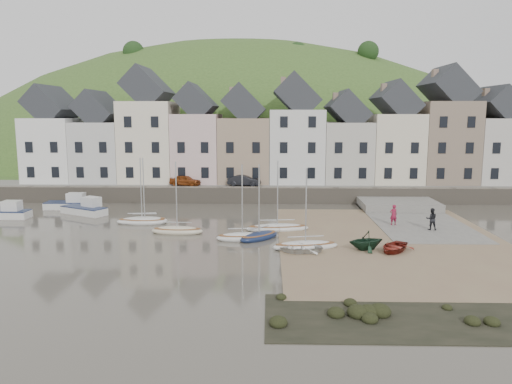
{
  "coord_description": "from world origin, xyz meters",
  "views": [
    {
      "loc": [
        1.16,
        -38.54,
        10.04
      ],
      "look_at": [
        0.0,
        6.0,
        3.0
      ],
      "focal_mm": 34.8,
      "sensor_mm": 36.0,
      "label": 1
    }
  ],
  "objects_px": {
    "car_right": "(244,181)",
    "car_left": "(185,180)",
    "person_dark": "(432,219)",
    "rowboat_green": "(366,240)",
    "sailboat_0": "(142,220)",
    "person_red": "(393,215)",
    "rowboat_red": "(394,247)",
    "rowboat_white": "(301,248)"
  },
  "relations": [
    {
      "from": "person_red",
      "to": "person_dark",
      "type": "relative_size",
      "value": 0.98
    },
    {
      "from": "rowboat_red",
      "to": "car_left",
      "type": "bearing_deg",
      "value": 165.67
    },
    {
      "from": "rowboat_white",
      "to": "rowboat_green",
      "type": "xyz_separation_m",
      "value": [
        4.89,
        0.8,
        0.4
      ]
    },
    {
      "from": "sailboat_0",
      "to": "person_red",
      "type": "relative_size",
      "value": 3.39
    },
    {
      "from": "rowboat_white",
      "to": "person_red",
      "type": "bearing_deg",
      "value": 129.0
    },
    {
      "from": "rowboat_red",
      "to": "car_right",
      "type": "height_order",
      "value": "car_right"
    },
    {
      "from": "sailboat_0",
      "to": "car_left",
      "type": "xyz_separation_m",
      "value": [
        1.82,
        13.34,
        1.97
      ]
    },
    {
      "from": "rowboat_red",
      "to": "person_dark",
      "type": "bearing_deg",
      "value": 89.56
    },
    {
      "from": "rowboat_green",
      "to": "car_left",
      "type": "relative_size",
      "value": 0.74
    },
    {
      "from": "person_red",
      "to": "person_dark",
      "type": "bearing_deg",
      "value": 134.76
    },
    {
      "from": "rowboat_green",
      "to": "rowboat_red",
      "type": "relative_size",
      "value": 0.84
    },
    {
      "from": "person_dark",
      "to": "rowboat_red",
      "type": "bearing_deg",
      "value": 60.81
    },
    {
      "from": "person_dark",
      "to": "car_left",
      "type": "distance_m",
      "value": 28.76
    },
    {
      "from": "person_red",
      "to": "car_left",
      "type": "xyz_separation_m",
      "value": [
        -21.16,
        14.02,
        1.18
      ]
    },
    {
      "from": "sailboat_0",
      "to": "rowboat_green",
      "type": "xyz_separation_m",
      "value": [
        18.96,
        -8.81,
        0.52
      ]
    },
    {
      "from": "car_left",
      "to": "sailboat_0",
      "type": "bearing_deg",
      "value": -171.84
    },
    {
      "from": "rowboat_red",
      "to": "car_left",
      "type": "relative_size",
      "value": 0.87
    },
    {
      "from": "rowboat_green",
      "to": "person_dark",
      "type": "distance_m",
      "value": 9.3
    },
    {
      "from": "person_dark",
      "to": "car_left",
      "type": "relative_size",
      "value": 0.51
    },
    {
      "from": "sailboat_0",
      "to": "person_red",
      "type": "xyz_separation_m",
      "value": [
        22.98,
        -0.67,
        0.79
      ]
    },
    {
      "from": "rowboat_green",
      "to": "car_right",
      "type": "distance_m",
      "value": 24.4
    },
    {
      "from": "sailboat_0",
      "to": "car_right",
      "type": "height_order",
      "value": "sailboat_0"
    },
    {
      "from": "person_red",
      "to": "person_dark",
      "type": "height_order",
      "value": "person_dark"
    },
    {
      "from": "sailboat_0",
      "to": "person_red",
      "type": "height_order",
      "value": "sailboat_0"
    },
    {
      "from": "rowboat_white",
      "to": "person_dark",
      "type": "xyz_separation_m",
      "value": [
        11.71,
        7.11,
        0.69
      ]
    },
    {
      "from": "person_red",
      "to": "person_dark",
      "type": "xyz_separation_m",
      "value": [
        2.81,
        -1.83,
        0.02
      ]
    },
    {
      "from": "person_red",
      "to": "car_right",
      "type": "relative_size",
      "value": 0.48
    },
    {
      "from": "rowboat_red",
      "to": "person_red",
      "type": "bearing_deg",
      "value": 111.94
    },
    {
      "from": "car_right",
      "to": "car_left",
      "type": "bearing_deg",
      "value": 97.0
    },
    {
      "from": "sailboat_0",
      "to": "rowboat_red",
      "type": "distance_m",
      "value": 22.87
    },
    {
      "from": "sailboat_0",
      "to": "car_right",
      "type": "relative_size",
      "value": 1.63
    },
    {
      "from": "sailboat_0",
      "to": "rowboat_red",
      "type": "xyz_separation_m",
      "value": [
        20.93,
        -9.22,
        0.13
      ]
    },
    {
      "from": "rowboat_red",
      "to": "person_dark",
      "type": "relative_size",
      "value": 1.7
    },
    {
      "from": "sailboat_0",
      "to": "person_dark",
      "type": "bearing_deg",
      "value": -5.55
    },
    {
      "from": "sailboat_0",
      "to": "person_dark",
      "type": "height_order",
      "value": "sailboat_0"
    },
    {
      "from": "person_dark",
      "to": "rowboat_green",
      "type": "bearing_deg",
      "value": 49.4
    },
    {
      "from": "car_left",
      "to": "rowboat_red",
      "type": "bearing_deg",
      "value": -123.82
    },
    {
      "from": "rowboat_green",
      "to": "sailboat_0",
      "type": "bearing_deg",
      "value": -133.29
    },
    {
      "from": "sailboat_0",
      "to": "rowboat_green",
      "type": "relative_size",
      "value": 2.31
    },
    {
      "from": "rowboat_white",
      "to": "person_red",
      "type": "relative_size",
      "value": 1.66
    },
    {
      "from": "rowboat_white",
      "to": "rowboat_red",
      "type": "distance_m",
      "value": 6.86
    },
    {
      "from": "sailboat_0",
      "to": "car_left",
      "type": "height_order",
      "value": "sailboat_0"
    }
  ]
}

